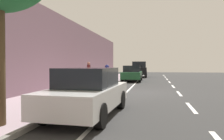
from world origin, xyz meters
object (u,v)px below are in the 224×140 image
Objects in this scene: parked_sedan_white_mid at (88,92)px; pedestrian_on_phone at (89,71)px; bicycle_at_curb at (109,86)px; parked_suv_black_nearest at (139,69)px; cyclist_with_backpack at (106,75)px; parked_sedan_green_second at (132,73)px.

pedestrian_on_phone is at bearing -73.70° from parked_sedan_white_mid.
bicycle_at_curb is at bearing -85.00° from parked_sedan_white_mid.
parked_suv_black_nearest is at bearing -92.30° from bicycle_at_curb.
cyclist_with_backpack is 4.61m from pedestrian_on_phone.
parked_sedan_green_second is 2.73× the size of cyclist_with_backpack.
cyclist_with_backpack reaches higher than bicycle_at_curb.
cyclist_with_backpack is (0.90, 16.40, -0.05)m from parked_suv_black_nearest.
parked_sedan_white_mid is 2.76× the size of cyclist_with_backpack.
parked_suv_black_nearest is 1.08× the size of parked_sedan_green_second.
bicycle_at_curb is (0.49, 9.09, -0.37)m from parked_sedan_green_second.
parked_sedan_white_mid is at bearing 95.00° from bicycle_at_curb.
parked_sedan_green_second is 9.11m from bicycle_at_curb.
parked_sedan_green_second is 8.66m from cyclist_with_backpack.
parked_sedan_green_second is at bearing -94.72° from cyclist_with_backpack.
bicycle_at_curb is 0.79m from cyclist_with_backpack.
cyclist_with_backpack reaches higher than parked_sedan_white_mid.
parked_suv_black_nearest is 1.06× the size of parked_sedan_white_mid.
parked_sedan_green_second is at bearing 88.59° from parked_suv_black_nearest.
cyclist_with_backpack is (0.71, 8.63, 0.23)m from parked_sedan_green_second.
parked_sedan_white_mid is at bearing 89.60° from parked_suv_black_nearest.
pedestrian_on_phone is at bearing -60.16° from cyclist_with_backpack.
parked_suv_black_nearest is 22.79m from parked_sedan_white_mid.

